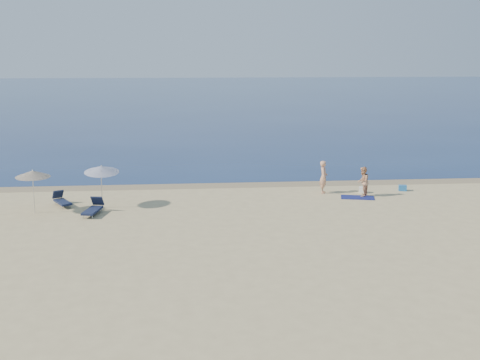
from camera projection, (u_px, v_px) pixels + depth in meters
name	position (u px, v px, depth m)	size (l,w,h in m)	color
ground	(347.00, 343.00, 15.52)	(160.00, 160.00, 0.00)	tan
sea	(206.00, 94.00, 112.98)	(240.00, 160.00, 0.01)	#0C1F4C
wet_sand_strip	(257.00, 184.00, 34.43)	(240.00, 1.60, 0.00)	#847254
person_left	(324.00, 177.00, 32.16)	(0.64, 0.42, 1.76)	tan
person_right	(363.00, 182.00, 31.42)	(0.77, 0.60, 1.58)	tan
beach_towel	(358.00, 197.00, 31.27)	(1.70, 0.94, 0.03)	#101551
white_bag	(363.00, 190.00, 32.35)	(0.36, 0.31, 0.31)	silver
blue_cooler	(403.00, 188.00, 32.85)	(0.43, 0.30, 0.30)	#2064AD
umbrella_near	(102.00, 169.00, 29.02)	(1.93, 1.95, 2.18)	silver
umbrella_far	(33.00, 174.00, 27.94)	(2.12, 2.12, 2.12)	silver
lounger_left	(62.00, 201.00, 29.58)	(1.20, 1.62, 0.69)	#151D39
lounger_right	(93.00, 209.00, 27.96)	(0.88, 1.77, 0.75)	#151D3B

